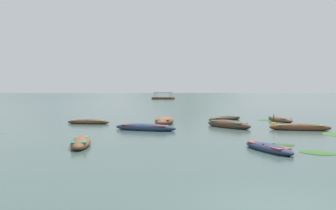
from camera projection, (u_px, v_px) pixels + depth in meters
name	position (u px, v px, depth m)	size (l,w,h in m)	color
ground_plane	(151.00, 93.00, 1505.02)	(6000.00, 6000.00, 0.00)	#425B56
mountain_1	(61.00, 72.00, 2577.33)	(1175.00, 1175.00, 282.66)	slate
mountain_2	(188.00, 74.00, 2483.49)	(976.75, 976.75, 252.20)	#4C5B56
rowboat_0	(280.00, 119.00, 31.39)	(1.51, 4.04, 0.52)	brown
rowboat_2	(228.00, 125.00, 25.97)	(3.10, 4.22, 0.66)	#4C3323
rowboat_3	(300.00, 127.00, 24.16)	(4.05, 1.96, 0.56)	brown
rowboat_4	(225.00, 119.00, 32.46)	(3.88, 3.46, 0.49)	#2D2826
rowboat_5	(164.00, 121.00, 29.33)	(2.08, 4.51, 0.66)	brown
rowboat_6	(88.00, 122.00, 28.99)	(3.55, 1.62, 0.45)	#4C3323
rowboat_7	(145.00, 128.00, 24.11)	(4.41, 2.89, 0.55)	navy
rowboat_8	(81.00, 142.00, 17.14)	(1.23, 3.70, 0.50)	brown
rowboat_9	(268.00, 148.00, 15.64)	(1.68, 3.45, 0.41)	navy
ferry_0	(163.00, 98.00, 124.48)	(7.83, 5.45, 2.54)	brown
mooring_buoy	(274.00, 125.00, 27.03)	(0.40, 0.40, 0.98)	yellow
weed_patch_0	(269.00, 120.00, 32.69)	(2.05, 1.44, 0.14)	#38662D
weed_patch_3	(318.00, 153.00, 15.12)	(1.21, 1.53, 0.14)	#38662D
weed_patch_5	(273.00, 146.00, 17.18)	(2.26, 1.13, 0.14)	#2D5628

